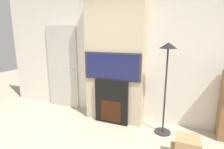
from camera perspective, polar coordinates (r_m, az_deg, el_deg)
The scene contains 6 objects.
wall_back at distance 3.72m, azimuth 2.32°, elevation 6.33°, with size 6.00×0.06×2.70m.
chimney_breast at distance 3.52m, azimuth 1.13°, elevation 6.00°, with size 1.20×0.37×2.70m.
fireplace at distance 3.57m, azimuth -0.01°, elevation -8.85°, with size 0.69×0.15×0.90m.
television at distance 3.38m, azimuth -0.02°, elevation 2.67°, with size 1.16×0.07×0.54m.
floor_lamp at distance 3.11m, azimuth 17.49°, elevation 2.43°, with size 0.30×0.30×1.64m.
entry_door at distance 4.42m, azimuth -15.83°, elevation 2.17°, with size 0.84×0.09×1.99m.
Camera 1 is at (1.25, -1.46, 1.74)m, focal length 28.00 mm.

